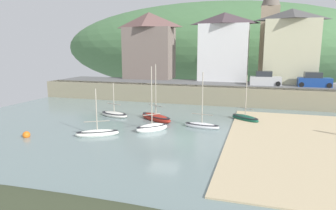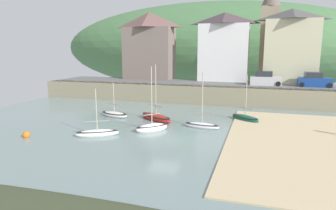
{
  "view_description": "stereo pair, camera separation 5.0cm",
  "coord_description": "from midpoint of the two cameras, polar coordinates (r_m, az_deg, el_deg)",
  "views": [
    {
      "loc": [
        7.26,
        -22.71,
        7.33
      ],
      "look_at": [
        -1.64,
        6.5,
        1.6
      ],
      "focal_mm": 32.01,
      "sensor_mm": 36.0,
      "label": 1
    },
    {
      "loc": [
        7.31,
        -22.69,
        7.33
      ],
      "look_at": [
        -1.64,
        6.5,
        1.6
      ],
      "focal_mm": 32.01,
      "sensor_mm": 36.0,
      "label": 2
    }
  ],
  "objects": [
    {
      "name": "fishing_boat_green",
      "position": [
        33.61,
        -10.25,
        -1.75
      ],
      "size": [
        3.84,
        2.41,
        3.85
      ],
      "rotation": [
        0.0,
        0.0,
        -0.3
      ],
      "color": "silver",
      "rests_on": "ground"
    },
    {
      "name": "parked_car_near_slipway",
      "position": [
        43.6,
        17.95,
        4.68
      ],
      "size": [
        4.2,
        1.96,
        1.95
      ],
      "rotation": [
        0.0,
        0.0,
        0.06
      ],
      "color": "#BABBBD",
      "rests_on": "ground"
    },
    {
      "name": "rowboat_small_beached",
      "position": [
        32.21,
        14.42,
        -2.41
      ],
      "size": [
        3.4,
        3.11,
        4.86
      ],
      "rotation": [
        0.0,
        0.0,
        -0.69
      ],
      "color": "#154F3A",
      "rests_on": "ground"
    },
    {
      "name": "ground",
      "position": [
        16.09,
        -6.69,
        -15.91
      ],
      "size": [
        48.0,
        41.0,
        0.61
      ],
      "color": "gray"
    },
    {
      "name": "motorboat_with_cabin",
      "position": [
        28.51,
        6.41,
        -3.84
      ],
      "size": [
        3.52,
        1.48,
        5.38
      ],
      "rotation": [
        0.0,
        0.0,
        -0.15
      ],
      "color": "white",
      "rests_on": "ground"
    },
    {
      "name": "parked_car_by_wall",
      "position": [
        44.15,
        26.03,
        4.19
      ],
      "size": [
        4.13,
        1.82,
        1.95
      ],
      "rotation": [
        0.0,
        0.0,
        0.02
      ],
      "color": "navy",
      "rests_on": "ground"
    },
    {
      "name": "sailboat_white_hull",
      "position": [
        26.46,
        -13.35,
        -5.2
      ],
      "size": [
        3.62,
        2.61,
        4.22
      ],
      "rotation": [
        0.0,
        0.0,
        0.52
      ],
      "color": "white",
      "rests_on": "ground"
    },
    {
      "name": "waterfront_building_centre",
      "position": [
        48.22,
        10.54,
        10.89
      ],
      "size": [
        7.76,
        4.6,
        10.44
      ],
      "color": "silver",
      "rests_on": "ground"
    },
    {
      "name": "mooring_buoy",
      "position": [
        28.08,
        -25.41,
        -5.17
      ],
      "size": [
        0.63,
        0.63,
        0.63
      ],
      "color": "orange",
      "rests_on": "ground"
    },
    {
      "name": "waterfront_building_left",
      "position": [
        51.15,
        -3.65,
        11.29
      ],
      "size": [
        8.29,
        4.85,
        10.88
      ],
      "color": "#74655D",
      "rests_on": "ground"
    },
    {
      "name": "quay_seawall",
      "position": [
        41.29,
        6.61,
        2.23
      ],
      "size": [
        48.0,
        9.4,
        2.4
      ],
      "color": "gray",
      "rests_on": "ground"
    },
    {
      "name": "waterfront_building_right",
      "position": [
        48.08,
        22.18,
        10.39
      ],
      "size": [
        7.62,
        6.1,
        10.64
      ],
      "color": "beige",
      "rests_on": "ground"
    },
    {
      "name": "hillside_backdrop",
      "position": [
        78.73,
        8.79,
        10.76
      ],
      "size": [
        80.0,
        44.0,
        21.94
      ],
      "color": "#477245",
      "rests_on": "ground"
    },
    {
      "name": "church_with_spire",
      "position": [
        52.01,
        18.71,
        13.64
      ],
      "size": [
        3.0,
        3.0,
        15.87
      ],
      "color": "tan",
      "rests_on": "ground"
    },
    {
      "name": "sailboat_nearest_shore",
      "position": [
        27.3,
        -3.13,
        -4.29
      ],
      "size": [
        2.87,
        2.94,
        6.02
      ],
      "rotation": [
        0.0,
        0.0,
        0.81
      ],
      "color": "white",
      "rests_on": "ground"
    },
    {
      "name": "dinghy_open_wooden",
      "position": [
        31.32,
        -2.36,
        -2.38
      ],
      "size": [
        4.47,
        3.52,
        6.01
      ],
      "rotation": [
        0.0,
        0.0,
        -0.57
      ],
      "color": "maroon",
      "rests_on": "ground"
    }
  ]
}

